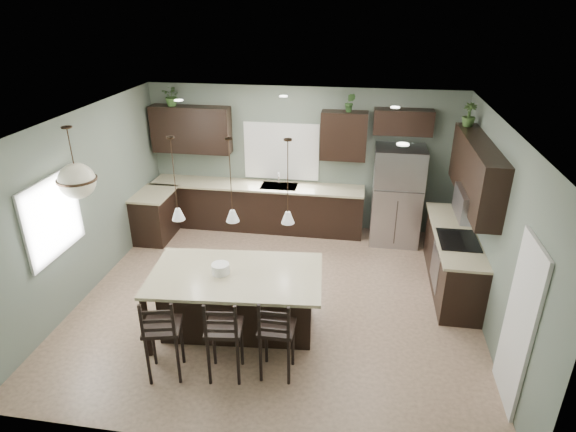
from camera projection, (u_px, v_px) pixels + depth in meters
The scene contains 33 objects.
ground at pixel (278, 299), 7.51m from camera, with size 6.00×6.00×0.00m, color #9E8466.
pantry_door at pixel (519, 325), 5.27m from camera, with size 0.04×0.82×2.04m, color white.
window_back at pixel (281, 151), 9.38m from camera, with size 1.35×0.02×1.00m, color white.
window_left at pixel (52, 217), 6.57m from camera, with size 0.02×1.10×1.00m, color white.
left_return_cabs at pixel (155, 217), 9.23m from camera, with size 0.60×0.90×0.90m, color black.
left_return_countertop at pixel (153, 194), 9.04m from camera, with size 0.66×0.96×0.04m, color #C4BB94.
back_lower_cabs at pixel (257, 207), 9.64m from camera, with size 4.20×0.60×0.90m, color black.
back_countertop at pixel (256, 186), 9.43m from camera, with size 4.20×0.66×0.04m, color #C4BB94.
sink_inset at pixel (279, 186), 9.36m from camera, with size 0.70×0.45×0.01m, color gray.
faucet at pixel (279, 180), 9.27m from camera, with size 0.02×0.02×0.28m, color silver.
back_upper_left at pixel (191, 130), 9.32m from camera, with size 1.55×0.34×0.90m, color black.
back_upper_right at pixel (344, 136), 8.90m from camera, with size 0.85×0.34×0.90m, color black.
fridge_header at pixel (403, 122), 8.63m from camera, with size 1.05×0.34×0.45m, color black.
right_lower_cabs at pixel (452, 260), 7.72m from camera, with size 0.60×2.35×0.90m, color black.
right_countertop at pixel (455, 233), 7.53m from camera, with size 0.66×2.35×0.04m, color #C4BB94.
cooktop at pixel (458, 240), 7.27m from camera, with size 0.58×0.75×0.02m, color black.
wall_oven_front at pixel (435, 267), 7.52m from camera, with size 0.01×0.72×0.60m, color gray.
right_upper_cabs at pixel (476, 172), 7.08m from camera, with size 0.34×2.35×0.90m, color black.
microwave at pixel (471, 204), 7.01m from camera, with size 0.40×0.75×0.40m, color gray.
refrigerator at pixel (397, 196), 8.93m from camera, with size 0.90×0.74×1.85m, color #9D9DA5.
kitchen_island at pixel (237, 303), 6.62m from camera, with size 2.30×1.30×0.92m, color black.
serving_dish at pixel (221, 269), 6.41m from camera, with size 0.24×0.24×0.14m, color white.
bar_stool_left at pixel (163, 335), 5.79m from camera, with size 0.43×0.43×1.17m, color black.
bar_stool_center at pixel (225, 336), 5.78m from camera, with size 0.43×0.43×1.16m, color black.
bar_stool_right at pixel (277, 336), 5.80m from camera, with size 0.42×0.42×1.14m, color black.
pendant_left at pixel (175, 179), 5.92m from camera, with size 0.17×0.17×1.10m, color white, non-canonical shape.
pendant_center at pixel (231, 181), 5.87m from camera, with size 0.17×0.17×1.10m, color white, non-canonical shape.
pendant_right at pixel (288, 182), 5.83m from camera, with size 0.17×0.17×1.10m, color white, non-canonical shape.
chandelier at pixel (73, 163), 6.34m from camera, with size 0.53×0.53×0.99m, color beige, non-canonical shape.
plant_back_left at pixel (172, 96), 9.07m from camera, with size 0.35×0.30×0.38m, color #335625.
plant_back_right at pixel (350, 103), 8.60m from camera, with size 0.19×0.15×0.34m, color #2A4E22.
plant_right_wall at pixel (469, 115), 7.65m from camera, with size 0.21×0.21×0.37m, color #345224.
room_shell at pixel (277, 198), 6.80m from camera, with size 6.00×6.00×6.00m.
Camera 1 is at (1.15, -6.19, 4.30)m, focal length 30.00 mm.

